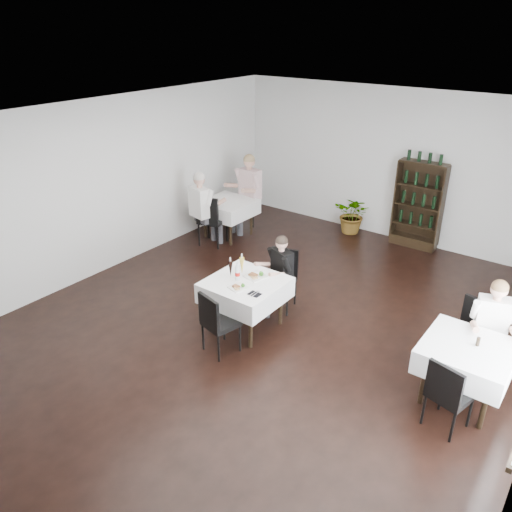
{
  "coord_description": "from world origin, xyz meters",
  "views": [
    {
      "loc": [
        3.55,
        -4.91,
        4.15
      ],
      "look_at": [
        -0.26,
        0.2,
        1.1
      ],
      "focal_mm": 35.0,
      "sensor_mm": 36.0,
      "label": 1
    }
  ],
  "objects_px": {
    "wine_shelf": "(418,206)",
    "diner_main": "(278,269)",
    "main_table": "(245,290)",
    "potted_tree": "(353,215)"
  },
  "relations": [
    {
      "from": "diner_main",
      "to": "main_table",
      "type": "bearing_deg",
      "value": -99.03
    },
    {
      "from": "wine_shelf",
      "to": "potted_tree",
      "type": "distance_m",
      "value": 1.37
    },
    {
      "from": "wine_shelf",
      "to": "main_table",
      "type": "distance_m",
      "value": 4.41
    },
    {
      "from": "wine_shelf",
      "to": "main_table",
      "type": "height_order",
      "value": "wine_shelf"
    },
    {
      "from": "main_table",
      "to": "potted_tree",
      "type": "height_order",
      "value": "potted_tree"
    },
    {
      "from": "diner_main",
      "to": "potted_tree",
      "type": "bearing_deg",
      "value": 97.99
    },
    {
      "from": "wine_shelf",
      "to": "diner_main",
      "type": "xyz_separation_m",
      "value": [
        -0.79,
        -3.65,
        -0.12
      ]
    },
    {
      "from": "wine_shelf",
      "to": "potted_tree",
      "type": "xyz_separation_m",
      "value": [
        -1.29,
        -0.11,
        -0.44
      ]
    },
    {
      "from": "potted_tree",
      "to": "diner_main",
      "type": "xyz_separation_m",
      "value": [
        0.5,
        -3.54,
        0.32
      ]
    },
    {
      "from": "main_table",
      "to": "wine_shelf",
      "type": "bearing_deg",
      "value": 78.22
    }
  ]
}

